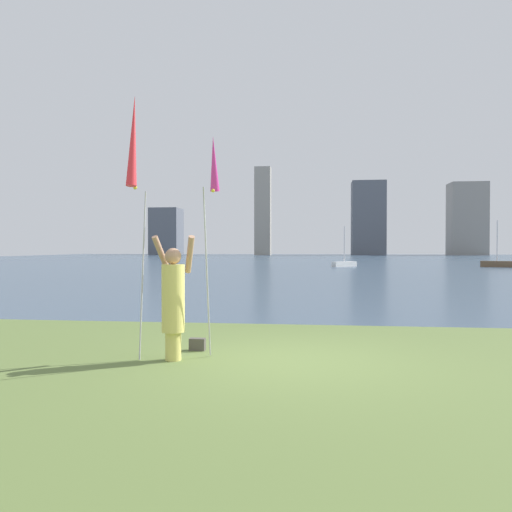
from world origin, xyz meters
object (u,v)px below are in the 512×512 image
object	(u,v)px
person	(173,299)
bag	(197,344)
kite_flag_left	(133,146)
sailboat_1	(497,263)
kite_flag_right	(214,171)
sailboat_2	(344,264)

from	to	relation	value
person	bag	distance (m)	1.18
kite_flag_left	sailboat_1	distance (m)	44.19
kite_flag_left	kite_flag_right	size ratio (longest dim) A/B	1.13
kite_flag_right	bag	bearing A→B (deg)	151.27
person	sailboat_1	distance (m)	43.59
kite_flag_left	bag	size ratio (longest dim) A/B	15.24
kite_flag_left	sailboat_2	world-z (taller)	kite_flag_left
kite_flag_right	sailboat_2	xyz separation A→B (m)	(4.18, 38.36, -2.76)
person	sailboat_1	world-z (taller)	sailboat_1
bag	kite_flag_right	bearing A→B (deg)	-28.73
person	kite_flag_left	xyz separation A→B (m)	(-0.52, -0.31, 2.34)
bag	sailboat_2	size ratio (longest dim) A/B	0.07
person	kite_flag_left	world-z (taller)	kite_flag_left
bag	sailboat_2	distance (m)	38.45
kite_flag_left	kite_flag_right	bearing A→B (deg)	41.22
kite_flag_left	sailboat_2	bearing A→B (deg)	82.42
sailboat_1	sailboat_2	world-z (taller)	sailboat_1
person	kite_flag_right	xyz separation A→B (m)	(0.52, 0.60, 2.08)
sailboat_1	person	bearing A→B (deg)	-114.52
kite_flag_right	sailboat_1	world-z (taller)	sailboat_1
sailboat_1	sailboat_2	xyz separation A→B (m)	(-13.39, -0.69, -0.05)
person	sailboat_2	bearing A→B (deg)	69.80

